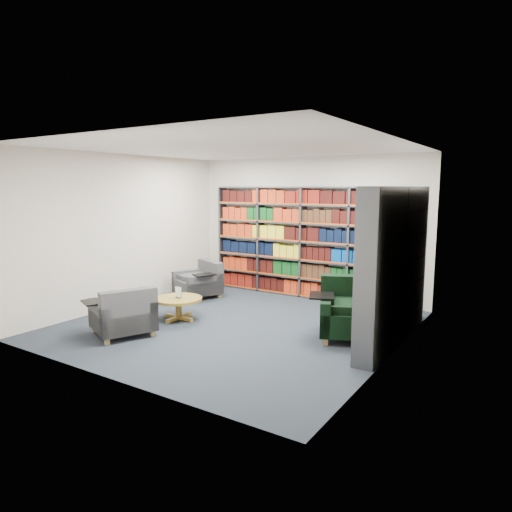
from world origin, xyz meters
The scene contains 7 objects.
room_shell centered at (0.00, 0.00, 1.40)m, with size 5.02×5.02×2.82m.
bookshelf_back centered at (0.00, 2.34, 1.10)m, with size 4.00×0.28×2.20m.
bookshelf_right centered at (2.34, 0.60, 1.10)m, with size 0.28×2.50×2.20m.
chair_teal_left centered at (-1.72, 1.21, 0.29)m, with size 1.05×1.02×0.71m.
chair_green_right centered at (1.76, 0.51, 0.35)m, with size 1.27×1.25×0.86m.
chair_teal_front centered at (-1.10, -1.34, 0.30)m, with size 1.08×1.10×0.75m.
coffee_table centered at (-0.99, -0.27, 0.30)m, with size 0.79×0.79×0.56m.
Camera 1 is at (4.12, -5.81, 2.21)m, focal length 32.00 mm.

